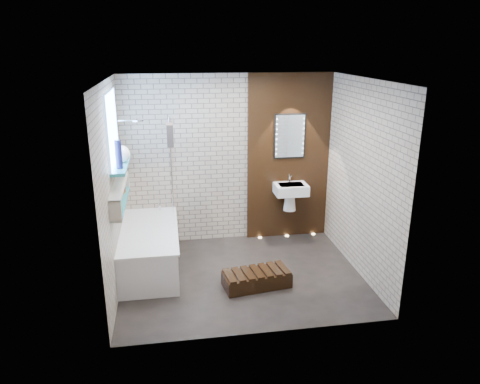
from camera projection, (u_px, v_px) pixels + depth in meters
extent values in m
plane|color=black|center=(242.00, 276.00, 6.18)|extent=(3.20, 3.20, 0.00)
cube|color=gray|center=(228.00, 160.00, 7.00)|extent=(3.20, 0.04, 2.60)
cube|color=gray|center=(263.00, 222.00, 4.56)|extent=(3.20, 0.04, 2.60)
cube|color=gray|center=(112.00, 191.00, 5.53)|extent=(0.04, 2.60, 2.60)
cube|color=gray|center=(361.00, 179.00, 6.02)|extent=(0.04, 2.60, 2.60)
plane|color=white|center=(242.00, 79.00, 5.37)|extent=(3.20, 3.20, 0.00)
cube|color=black|center=(288.00, 158.00, 7.11)|extent=(1.30, 0.06, 2.60)
cube|color=#7FADE0|center=(112.00, 128.00, 5.65)|extent=(0.03, 1.00, 0.90)
cube|color=teal|center=(121.00, 165.00, 5.80)|extent=(0.18, 1.00, 0.04)
cube|color=teal|center=(121.00, 203.00, 5.75)|extent=(0.14, 1.30, 0.03)
cube|color=#B2A899|center=(119.00, 186.00, 5.68)|extent=(0.14, 1.30, 0.03)
cube|color=#B2A899|center=(115.00, 212.00, 5.12)|extent=(0.14, 0.03, 0.26)
cube|color=#B2A899|center=(124.00, 180.00, 6.31)|extent=(0.14, 0.03, 0.26)
cube|color=white|center=(150.00, 249.00, 6.33)|extent=(0.75, 1.70, 0.55)
cube|color=white|center=(149.00, 230.00, 6.24)|extent=(0.79, 1.74, 0.03)
cylinder|color=silver|center=(160.00, 207.00, 6.93)|extent=(0.04, 0.04, 0.12)
cube|color=white|center=(172.00, 170.00, 6.49)|extent=(0.01, 0.78, 1.40)
cube|color=black|center=(170.00, 135.00, 6.04)|extent=(0.09, 0.22, 0.29)
cylinder|color=silver|center=(138.00, 120.00, 6.25)|extent=(0.18, 0.18, 0.02)
cube|color=white|center=(291.00, 189.00, 7.06)|extent=(0.50, 0.36, 0.16)
cone|color=white|center=(290.00, 202.00, 7.17)|extent=(0.20, 0.20, 0.28)
cylinder|color=silver|center=(290.00, 178.00, 7.10)|extent=(0.03, 0.03, 0.14)
cube|color=black|center=(290.00, 136.00, 6.97)|extent=(0.50, 0.02, 0.70)
cube|color=silver|center=(290.00, 136.00, 6.96)|extent=(0.45, 0.01, 0.65)
cube|color=black|center=(257.00, 279.00, 5.89)|extent=(0.90, 0.50, 0.19)
cylinder|color=#9B5E17|center=(122.00, 188.00, 6.04)|extent=(0.05, 0.05, 0.14)
cylinder|color=#9B5E17|center=(119.00, 203.00, 5.56)|extent=(0.05, 0.05, 0.10)
cylinder|color=maroon|center=(117.00, 210.00, 5.26)|extent=(0.06, 0.06, 0.14)
cylinder|color=maroon|center=(123.00, 187.00, 6.09)|extent=(0.06, 0.06, 0.16)
sphere|color=white|center=(121.00, 154.00, 5.81)|extent=(0.22, 0.22, 0.22)
cylinder|color=#15153A|center=(119.00, 154.00, 5.51)|extent=(0.08, 0.08, 0.35)
cylinder|color=#FFD899|center=(260.00, 238.00, 7.38)|extent=(0.06, 0.06, 0.01)
cylinder|color=#FFD899|center=(287.00, 236.00, 7.45)|extent=(0.06, 0.06, 0.01)
cylinder|color=#FFD899|center=(313.00, 234.00, 7.52)|extent=(0.06, 0.06, 0.01)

